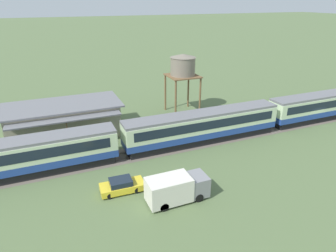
# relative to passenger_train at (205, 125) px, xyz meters

# --- Properties ---
(ground_plane) EXTENTS (600.00, 600.00, 0.00)m
(ground_plane) POSITION_rel_passenger_train_xyz_m (17.47, -0.61, -2.19)
(ground_plane) COLOR #566B42
(passenger_train) EXTENTS (105.85, 2.96, 3.94)m
(passenger_train) POSITION_rel_passenger_train_xyz_m (0.00, 0.00, 0.00)
(passenger_train) COLOR #234293
(passenger_train) RESTS_ON ground_plane
(railway_track) EXTENTS (156.51, 3.60, 0.04)m
(railway_track) POSITION_rel_passenger_train_xyz_m (9.45, 0.00, -2.18)
(railway_track) COLOR #665B51
(railway_track) RESTS_ON ground_plane
(station_building) EXTENTS (14.55, 8.45, 4.36)m
(station_building) POSITION_rel_passenger_train_xyz_m (-16.06, 8.46, 0.02)
(station_building) COLOR #BCB293
(station_building) RESTS_ON ground_plane
(water_tower) EXTENTS (4.58, 4.58, 9.17)m
(water_tower) POSITION_rel_passenger_train_xyz_m (1.89, 10.69, 5.11)
(water_tower) COLOR brown
(water_tower) RESTS_ON ground_plane
(parked_car_yellow) EXTENTS (4.16, 1.97, 1.31)m
(parked_car_yellow) POSITION_rel_passenger_train_xyz_m (-12.41, -6.55, -1.57)
(parked_car_yellow) COLOR yellow
(parked_car_yellow) RESTS_ON ground_plane
(delivery_truck_grey) EXTENTS (5.59, 2.23, 2.42)m
(delivery_truck_grey) POSITION_rel_passenger_train_xyz_m (-8.25, -9.73, -0.93)
(delivery_truck_grey) COLOR gray
(delivery_truck_grey) RESTS_ON ground_plane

